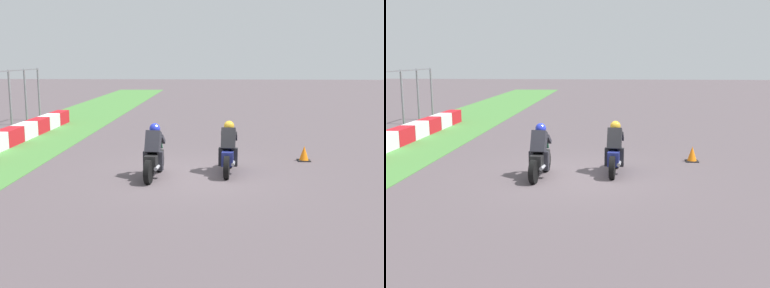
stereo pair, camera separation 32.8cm
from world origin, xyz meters
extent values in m
plane|color=#554A4E|center=(0.00, 0.00, 0.00)|extent=(120.00, 120.00, 0.00)
cube|color=red|center=(4.40, 7.13, 0.32)|extent=(1.44, 0.60, 0.64)
cube|color=silver|center=(5.87, 7.13, 0.32)|extent=(1.44, 0.60, 0.64)
cube|color=red|center=(7.33, 7.13, 0.32)|extent=(1.44, 0.60, 0.64)
cube|color=silver|center=(8.80, 7.13, 0.32)|extent=(1.44, 0.60, 0.64)
cube|color=red|center=(10.27, 7.13, 0.32)|extent=(1.44, 0.60, 0.64)
cylinder|color=slate|center=(8.00, 8.56, 1.38)|extent=(0.10, 0.10, 2.75)
cylinder|color=slate|center=(9.77, 8.56, 1.38)|extent=(0.10, 0.10, 2.75)
cylinder|color=slate|center=(11.55, 8.56, 1.38)|extent=(0.10, 0.10, 2.75)
cylinder|color=black|center=(1.05, -1.13, 0.32)|extent=(0.65, 0.20, 0.64)
cylinder|color=black|center=(-0.34, -1.01, 0.32)|extent=(0.65, 0.20, 0.64)
cube|color=navy|center=(0.35, -1.07, 0.50)|extent=(1.12, 0.42, 0.40)
ellipsoid|color=navy|center=(0.45, -1.08, 0.80)|extent=(0.50, 0.34, 0.24)
cube|color=red|center=(-0.15, -1.02, 0.52)|extent=(0.07, 0.16, 0.08)
cylinder|color=#A5A5AD|center=(-0.01, -1.20, 0.37)|extent=(0.43, 0.14, 0.10)
cube|color=black|center=(0.25, -1.06, 1.02)|extent=(0.52, 0.44, 0.66)
sphere|color=gold|center=(0.47, -1.08, 1.36)|extent=(0.33, 0.33, 0.30)
cube|color=slate|center=(0.85, -1.11, 0.84)|extent=(0.18, 0.27, 0.23)
cube|color=black|center=(0.25, -0.86, 0.50)|extent=(0.19, 0.16, 0.52)
cube|color=black|center=(0.22, -1.26, 0.50)|extent=(0.19, 0.16, 0.52)
cube|color=black|center=(0.65, -0.91, 1.04)|extent=(0.39, 0.13, 0.31)
cube|color=black|center=(0.62, -1.27, 1.04)|extent=(0.39, 0.13, 0.31)
cylinder|color=black|center=(0.42, 0.93, 0.32)|extent=(0.65, 0.20, 0.64)
cylinder|color=black|center=(-0.97, 1.06, 0.32)|extent=(0.65, 0.20, 0.64)
cube|color=black|center=(-0.28, 1.00, 0.50)|extent=(1.13, 0.42, 0.40)
ellipsoid|color=black|center=(-0.18, 0.99, 0.80)|extent=(0.51, 0.34, 0.24)
cube|color=red|center=(-0.78, 1.05, 0.52)|extent=(0.08, 0.17, 0.08)
cylinder|color=#A5A5AD|center=(-0.64, 0.87, 0.37)|extent=(0.43, 0.14, 0.10)
cube|color=#25252C|center=(-0.38, 1.01, 1.02)|extent=(0.52, 0.44, 0.66)
sphere|color=#202DB6|center=(-0.16, 0.99, 1.36)|extent=(0.33, 0.33, 0.30)
cube|color=#397F5B|center=(0.22, 0.95, 0.84)|extent=(0.18, 0.27, 0.23)
cube|color=#25252C|center=(-0.38, 1.21, 0.50)|extent=(0.19, 0.16, 0.52)
cube|color=#25252C|center=(-0.41, 0.81, 0.50)|extent=(0.19, 0.16, 0.52)
cube|color=#25252C|center=(0.02, 1.15, 1.04)|extent=(0.39, 0.14, 0.31)
cube|color=#25252C|center=(-0.01, 0.79, 1.04)|extent=(0.39, 0.14, 0.31)
cube|color=black|center=(2.13, -3.55, 0.01)|extent=(0.40, 0.40, 0.03)
cone|color=orange|center=(2.13, -3.55, 0.24)|extent=(0.32, 0.32, 0.49)
camera|label=1|loc=(-13.27, -0.71, 3.30)|focal=45.13mm
camera|label=2|loc=(-13.25, -1.03, 3.30)|focal=45.13mm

